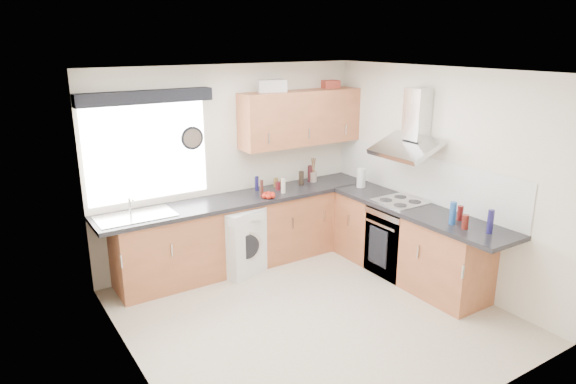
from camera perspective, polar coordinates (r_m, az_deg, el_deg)
ground_plane at (r=5.55m, az=2.66°, el=-13.52°), size 3.60×3.60×0.00m
ceiling at (r=4.81m, az=3.07°, el=13.19°), size 3.60×3.60×0.02m
wall_back at (r=6.53m, az=-6.38°, el=2.94°), size 3.60×0.02×2.50m
wall_front at (r=3.82m, az=18.89°, el=-8.06°), size 3.60×0.02×2.50m
wall_left at (r=4.30m, az=-17.12°, el=-5.09°), size 0.02×3.60×2.50m
wall_right at (r=6.22m, az=16.47°, el=1.65°), size 0.02×3.60×2.50m
window at (r=6.07m, az=-15.34°, el=4.30°), size 1.40×0.02×1.10m
window_blind at (r=5.89m, az=-15.53°, el=10.14°), size 1.50×0.18×0.14m
splashback at (r=6.43m, az=14.35°, el=1.64°), size 0.01×3.00×0.54m
base_cab_back at (r=6.49m, az=-5.79°, el=-4.74°), size 3.00×0.58×0.86m
base_cab_corner at (r=7.29m, az=5.50°, el=-2.27°), size 0.60×0.60×0.86m
base_cab_right at (r=6.37m, az=13.12°, el=-5.54°), size 0.58×2.10×0.86m
worktop_back at (r=6.37m, az=-5.07°, el=-0.79°), size 3.60×0.62×0.05m
worktop_right at (r=6.11m, az=14.33°, el=-2.03°), size 0.62×2.42×0.05m
sink at (r=5.89m, az=-16.60°, el=-2.27°), size 0.84×0.46×0.10m
oven at (r=6.46m, az=12.10°, el=-5.19°), size 0.56×0.58×0.85m
hob_plate at (r=6.29m, az=12.37°, el=-1.03°), size 0.52×0.52×0.01m
extractor_hood at (r=6.17m, az=13.53°, el=6.70°), size 0.52×0.78×0.66m
upper_cabinets at (r=6.75m, az=1.45°, el=8.24°), size 1.70×0.35×0.70m
washing_machine at (r=6.38m, az=-5.73°, el=-5.27°), size 0.71×0.69×0.83m
wall_clock at (r=6.23m, az=-10.55°, el=5.89°), size 0.28×0.04×0.28m
casserole at (r=6.56m, az=-1.96°, el=11.74°), size 0.41×0.34×0.15m
storage_box at (r=7.09m, az=4.71°, el=11.86°), size 0.25×0.22×0.10m
utensil_pot at (r=7.01m, az=2.82°, el=1.69°), size 0.11×0.11×0.13m
kitchen_roll at (r=6.80m, az=8.14°, el=1.56°), size 0.13×0.13×0.25m
tomato_cluster at (r=6.30m, az=-2.18°, el=-0.36°), size 0.16×0.16×0.07m
jar_0 at (r=6.81m, az=-0.60°, el=1.07°), size 0.07×0.07×0.09m
jar_1 at (r=6.30m, az=-2.95°, el=0.34°), size 0.04×0.04×0.22m
jar_2 at (r=6.77m, az=-1.36°, el=1.06°), size 0.06×0.06×0.12m
jar_3 at (r=7.00m, az=2.47°, el=2.05°), size 0.06×0.06×0.23m
jar_4 at (r=6.86m, az=1.48°, el=1.57°), size 0.07×0.07×0.18m
jar_5 at (r=6.61m, az=-3.49°, el=0.96°), size 0.05×0.05×0.19m
jar_6 at (r=6.49m, az=-0.53°, el=0.69°), size 0.06×0.06×0.19m
jar_7 at (r=6.63m, az=-1.11°, el=0.68°), size 0.07×0.07×0.11m
bottle_0 at (r=5.52m, az=21.56°, el=-3.09°), size 0.06×0.06×0.25m
bottle_1 at (r=5.82m, az=18.59°, el=-2.24°), size 0.06×0.06×0.16m
bottle_2 at (r=5.67m, az=17.85°, el=-2.24°), size 0.07×0.07×0.24m
bottle_3 at (r=5.57m, az=19.09°, el=-3.16°), size 0.07×0.07×0.15m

